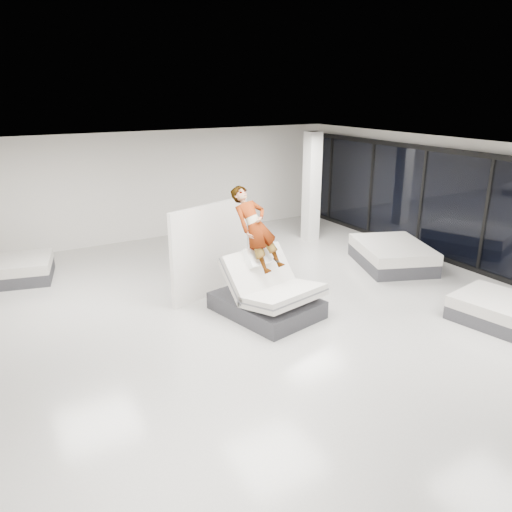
% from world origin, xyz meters
% --- Properties ---
extents(room, '(14.00, 14.04, 3.20)m').
position_xyz_m(room, '(0.00, 0.00, 1.60)').
color(room, beige).
rests_on(room, ground).
extents(hero_bed, '(1.91, 2.29, 1.37)m').
position_xyz_m(hero_bed, '(0.12, 0.55, 0.40)').
color(hero_bed, '#35353A').
rests_on(hero_bed, floor).
extents(person, '(1.03, 1.90, 1.24)m').
position_xyz_m(person, '(0.05, 0.89, 1.34)').
color(person, slate).
rests_on(person, hero_bed).
extents(remote, '(0.08, 0.15, 0.08)m').
position_xyz_m(remote, '(0.34, 0.60, 1.10)').
color(remote, black).
rests_on(remote, person).
extents(divider_panel, '(2.15, 0.85, 2.04)m').
position_xyz_m(divider_panel, '(-0.40, 2.09, 1.02)').
color(divider_panel, silver).
rests_on(divider_panel, floor).
extents(flat_bed_right_far, '(2.29, 2.60, 0.59)m').
position_xyz_m(flat_bed_right_far, '(4.40, 1.46, 0.30)').
color(flat_bed_right_far, '#35353A').
rests_on(flat_bed_right_far, floor).
extents(flat_bed_right_near, '(1.65, 2.02, 0.49)m').
position_xyz_m(flat_bed_right_near, '(3.87, -2.13, 0.25)').
color(flat_bed_right_near, '#35353A').
rests_on(flat_bed_right_near, floor).
extents(flat_bed_left_far, '(2.18, 1.82, 0.53)m').
position_xyz_m(flat_bed_left_far, '(-4.26, 5.21, 0.26)').
color(flat_bed_left_far, '#35353A').
rests_on(flat_bed_left_far, floor).
extents(column, '(0.40, 0.40, 3.20)m').
position_xyz_m(column, '(4.00, 4.50, 1.60)').
color(column, silver).
rests_on(column, floor).
extents(storefront_glazing, '(0.12, 13.40, 2.92)m').
position_xyz_m(storefront_glazing, '(5.90, 0.00, 1.45)').
color(storefront_glazing, '#202536').
rests_on(storefront_glazing, floor).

